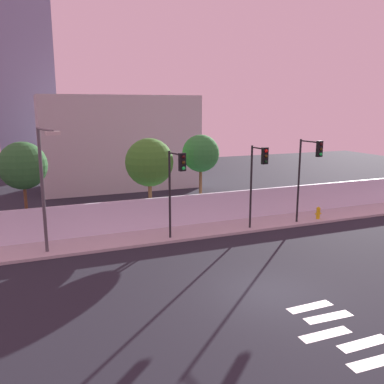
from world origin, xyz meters
The scene contains 14 objects.
ground_plane centered at (0.00, 0.00, 0.00)m, with size 80.00×80.00×0.00m, color #1F212A.
sidewalk centered at (0.00, 8.20, 0.07)m, with size 36.00×2.40×0.15m, color #B3B3B3.
perimeter_wall centered at (0.00, 9.49, 1.05)m, with size 36.00×0.18×1.80m, color silver.
crosswalk_marking centered at (0.65, -3.67, 0.00)m, with size 2.72×4.72×0.01m.
traffic_light_left centered at (6.89, 6.76, 3.84)m, with size 0.40×1.77×5.06m.
traffic_light_center centered at (-1.28, 6.88, 3.58)m, with size 0.50×1.49×4.69m.
traffic_light_right centered at (3.54, 6.86, 3.65)m, with size 0.35×1.55×4.80m.
street_lamp_curbside centered at (-7.63, 7.39, 3.80)m, with size 0.90×2.38×6.00m.
fire_hydrant centered at (8.47, 7.62, 0.56)m, with size 0.44×0.26×0.76m.
roadside_tree_leftmost centered at (-8.52, 10.90, 4.00)m, with size 2.56×2.56×5.29m.
roadside_tree_midleft centered at (-1.53, 10.90, 3.81)m, with size 2.88×2.88×5.27m.
roadside_tree_midright centered at (1.80, 10.90, 4.20)m, with size 2.33×2.33×5.39m.
low_building_distant centered at (-0.63, 23.49, 4.00)m, with size 13.34×6.00×8.00m, color #B0B0B0.
tower_on_skyline centered at (-7.75, 35.49, 14.30)m, with size 5.73×5.00×28.60m, color gray.
Camera 1 is at (-8.37, -12.68, 7.13)m, focal length 38.63 mm.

